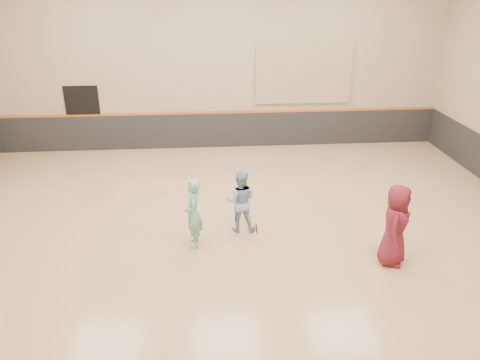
{
  "coord_description": "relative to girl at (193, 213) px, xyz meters",
  "views": [
    {
      "loc": [
        -0.53,
        -9.38,
        5.42
      ],
      "look_at": [
        0.24,
        0.4,
        1.15
      ],
      "focal_mm": 35.0,
      "sensor_mm": 36.0,
      "label": 1
    }
  ],
  "objects": [
    {
      "name": "held_racket",
      "position": [
        1.35,
        0.17,
        -0.22
      ],
      "size": [
        0.45,
        0.45,
        0.5
      ],
      "primitive_type": null,
      "color": "#CFE331",
      "rests_on": "instructor"
    },
    {
      "name": "instructor",
      "position": [
        1.05,
        0.6,
        -0.04
      ],
      "size": [
        0.77,
        0.64,
        1.48
      ],
      "primitive_type": "imported",
      "rotation": [
        0.0,
        0.0,
        3.03
      ],
      "color": "#84A7CC",
      "rests_on": "floor"
    },
    {
      "name": "doorway",
      "position": [
        -3.67,
        6.44,
        0.32
      ],
      "size": [
        1.1,
        0.05,
        2.2
      ],
      "primitive_type": "cube",
      "color": "black",
      "rests_on": "floor"
    },
    {
      "name": "ball_in_hand",
      "position": [
        4.27,
        -1.08,
        0.39
      ],
      "size": [
        0.07,
        0.07,
        0.07
      ],
      "primitive_type": "sphere",
      "color": "yellow",
      "rests_on": "young_man"
    },
    {
      "name": "room",
      "position": [
        0.83,
        0.46,
        0.03
      ],
      "size": [
        15.04,
        12.04,
        6.22
      ],
      "color": "tan",
      "rests_on": "ground"
    },
    {
      "name": "wainscot_back",
      "position": [
        0.83,
        6.43,
        -0.18
      ],
      "size": [
        14.9,
        0.04,
        1.2
      ],
      "primitive_type": "cube",
      "color": "#232326",
      "rests_on": "floor"
    },
    {
      "name": "accent_stripe",
      "position": [
        0.83,
        6.42,
        0.44
      ],
      "size": [
        14.9,
        0.03,
        0.06
      ],
      "primitive_type": "cube",
      "color": "#D85914",
      "rests_on": "wall_back"
    },
    {
      "name": "girl",
      "position": [
        0.0,
        0.0,
        0.0
      ],
      "size": [
        0.37,
        0.57,
        1.56
      ],
      "primitive_type": "imported",
      "rotation": [
        0.0,
        0.0,
        -1.57
      ],
      "color": "#67B4A9",
      "rests_on": "floor"
    },
    {
      "name": "acoustic_panel",
      "position": [
        3.63,
        6.41,
        1.72
      ],
      "size": [
        3.2,
        0.08,
        2.0
      ],
      "primitive_type": "cube",
      "color": "tan",
      "rests_on": "wall_back"
    },
    {
      "name": "spare_racket",
      "position": [
        -0.93,
        2.51,
        -0.69
      ],
      "size": [
        0.72,
        0.72,
        0.17
      ],
      "primitive_type": null,
      "color": "gold",
      "rests_on": "floor"
    },
    {
      "name": "ball_under_racket",
      "position": [
        0.91,
        0.57,
        -0.75
      ],
      "size": [
        0.07,
        0.07,
        0.07
      ],
      "primitive_type": "sphere",
      "color": "#C2D932",
      "rests_on": "floor"
    },
    {
      "name": "ball_beside_spare",
      "position": [
        1.11,
        2.57,
        -0.75
      ],
      "size": [
        0.07,
        0.07,
        0.07
      ],
      "primitive_type": "sphere",
      "color": "#C4DB33",
      "rests_on": "floor"
    },
    {
      "name": "young_man",
      "position": [
        4.04,
        -0.99,
        0.08
      ],
      "size": [
        0.87,
        1.0,
        1.72
      ],
      "primitive_type": "imported",
      "rotation": [
        0.0,
        0.0,
        1.1
      ],
      "color": "maroon",
      "rests_on": "floor"
    }
  ]
}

